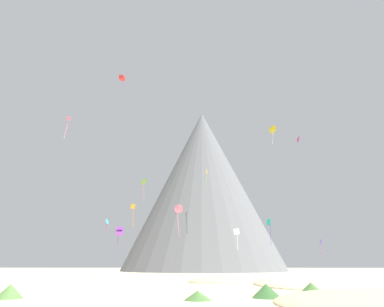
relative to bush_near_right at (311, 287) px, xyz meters
name	(u,v)px	position (x,y,z in m)	size (l,w,h in m)	color
ground_plane	(223,298)	(-9.40, -7.55, -0.42)	(400.00, 400.00, 0.00)	beige
dune_foreground_left	(224,282)	(-7.80, 17.43, -0.42)	(12.22, 8.86, 1.67)	#C6B284
dune_foreground_right	(307,284)	(3.12, 11.66, -0.42)	(25.08, 14.50, 2.09)	beige
dune_back_low	(11,290)	(-31.07, 0.07, -0.42)	(19.89, 17.66, 1.78)	#CCBA8E
bush_near_right	(311,287)	(0.00, 0.00, 0.00)	(1.89, 1.89, 0.83)	#477238
bush_near_left	(198,295)	(-11.42, -9.19, -0.07)	(2.13, 2.13, 0.68)	#477238
bush_far_left	(266,291)	(-5.89, -7.36, 0.12)	(2.45, 2.45, 1.07)	#386633
bush_scatter_east	(317,297)	(-2.17, -8.29, -0.21)	(1.48, 1.48, 0.41)	#386633
bush_far_right	(10,291)	(-26.36, -8.48, 0.12)	(2.16, 2.16, 1.08)	#568442
bush_ridge_crest	(323,281)	(4.18, 8.33, 0.13)	(1.86, 1.86, 1.09)	#477238
rock_massif	(203,191)	(-10.53, 95.13, 30.74)	(81.59, 81.59, 66.42)	slate
kite_indigo_low	(321,243)	(13.52, 34.11, 6.25)	(0.59, 0.89, 2.95)	#5138B2
kite_white_low	(237,234)	(-5.25, 19.87, 6.94)	(0.99, 0.48, 3.51)	white
kite_magenta_mid	(298,139)	(7.97, 24.02, 25.41)	(0.64, 1.47, 1.48)	#D1339E
kite_cyan_low	(107,222)	(-34.57, 43.96, 11.98)	(0.93, 1.46, 3.11)	#33BCDB
kite_red_high	(122,78)	(-26.19, 17.64, 36.03)	(1.13, 1.07, 2.55)	red
kite_yellow_high	(273,129)	(8.38, 45.56, 36.83)	(1.86, 1.84, 5.38)	yellow
kite_violet_low	(120,232)	(-28.02, 31.53, 8.47)	(1.41, 1.51, 5.01)	purple
kite_teal_low	(269,226)	(4.52, 40.77, 10.57)	(1.00, 0.60, 5.91)	teal
kite_gold_mid	(207,174)	(-9.88, 36.93, 22.02)	(0.39, 0.81, 3.88)	gold
kite_lime_mid	(144,183)	(-24.52, 37.32, 20.19)	(1.53, 1.41, 5.44)	#8CD133
kite_rainbow_high	(68,123)	(-34.10, 14.38, 25.16)	(0.73, 0.22, 4.15)	#E5668C
kite_orange_low	(133,210)	(-23.00, 19.80, 10.93)	(0.76, 0.43, 3.97)	orange
kite_pink_low	(179,210)	(-15.07, 19.54, 10.99)	(1.59, 0.87, 5.44)	pink
kite_black_mid	(186,218)	(-15.08, 47.67, 13.25)	(0.50, 0.82, 5.38)	black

